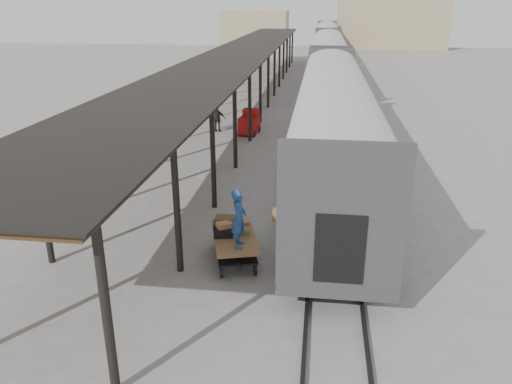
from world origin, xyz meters
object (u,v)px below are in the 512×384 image
at_px(baggage_cart, 235,242).
at_px(pedestrian, 218,119).
at_px(porter, 239,218).
at_px(luggage_tug, 249,123).

height_order(baggage_cart, pedestrian, pedestrian).
distance_m(baggage_cart, porter, 1.29).
bearing_deg(luggage_tug, porter, -75.29).
xyz_separation_m(baggage_cart, porter, (0.25, -0.65, 1.09)).
xyz_separation_m(luggage_tug, pedestrian, (-2.03, 0.31, 0.14)).
bearing_deg(pedestrian, porter, 100.48).
bearing_deg(porter, luggage_tug, 6.34).
relative_size(porter, pedestrian, 1.08).
bearing_deg(luggage_tug, pedestrian, 179.12).
height_order(porter, pedestrian, porter).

